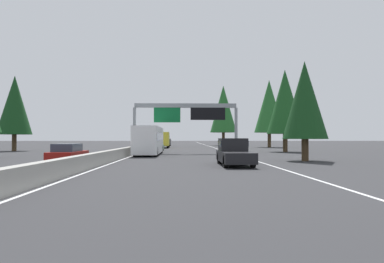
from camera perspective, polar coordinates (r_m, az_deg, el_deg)
ground_plane at (r=62.51m, az=-6.62°, el=-2.78°), size 320.00×320.00×0.00m
median_barrier at (r=82.45m, az=-5.60°, el=-2.05°), size 180.00×0.56×0.90m
shoulder_stripe_right at (r=72.51m, az=3.20°, el=-2.55°), size 160.00×0.16×0.01m
shoulder_stripe_median at (r=72.45m, az=-5.72°, el=-2.54°), size 160.00×0.16×0.01m
sign_gantry_overhead at (r=42.04m, az=-0.83°, el=2.94°), size 0.50×12.68×6.06m
pickup_mid_right at (r=24.28m, az=6.92°, el=-3.35°), size 5.60×2.00×1.86m
bus_near_right at (r=39.53m, az=-7.03°, el=-1.30°), size 11.50×2.55×3.10m
sedan_far_left at (r=50.30m, az=-5.78°, el=-2.43°), size 4.40×1.80×1.47m
minivan_mid_left at (r=82.60m, az=-4.22°, el=-1.71°), size 5.00×1.95×1.69m
box_truck_distant_b at (r=66.00m, az=-4.85°, el=-1.30°), size 8.50×2.40×2.95m
oncoming_near at (r=26.76m, az=-19.72°, el=-3.58°), size 4.40×1.80×1.47m
conifer_right_foreground at (r=29.91m, az=18.05°, el=4.91°), size 3.61×3.61×8.19m
conifer_right_near at (r=48.62m, az=15.05°, el=4.74°), size 4.90×4.90×11.14m
conifer_right_mid at (r=71.38m, az=12.58°, el=4.07°), size 5.96×5.96×13.55m
conifer_right_far at (r=85.30m, az=5.17°, el=3.70°), size 6.48×6.48×14.74m
conifer_left_near at (r=55.99m, az=-27.15°, el=3.88°), size 4.78×4.78×10.86m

